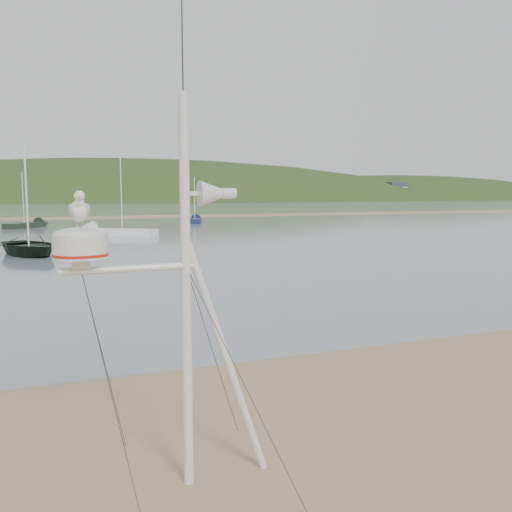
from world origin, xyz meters
name	(u,v)px	position (x,y,z in m)	size (l,w,h in m)	color
ground	(85,503)	(0.00, 0.00, 0.00)	(560.00, 560.00, 0.00)	#8F7353
water	(43,207)	(0.00, 132.00, 0.02)	(560.00, 256.00, 0.04)	gray
sandbar	(45,218)	(0.00, 70.00, 0.07)	(560.00, 7.00, 0.07)	#8F7353
hill_ridge	(91,247)	(18.52, 235.00, -19.70)	(620.00, 180.00, 80.00)	#243616
far_cottages	(51,191)	(3.00, 196.00, 4.00)	(294.40, 6.30, 8.00)	silver
mast_rig	(183,377)	(1.10, -0.06, 1.31)	(2.40, 2.56, 5.41)	silver
boat_dark	(27,210)	(-1.03, 25.38, 2.48)	(3.48, 1.01, 4.87)	black
sailboat_blue_far	(196,220)	(15.84, 53.67, 0.30)	(3.03, 5.60, 5.48)	#131F45
sailboat_dark_mid	(34,224)	(-1.08, 51.22, 0.30)	(4.64, 5.33, 5.72)	black
sailboat_white_near	(100,232)	(3.94, 38.39, 0.30)	(6.83, 5.37, 7.03)	white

